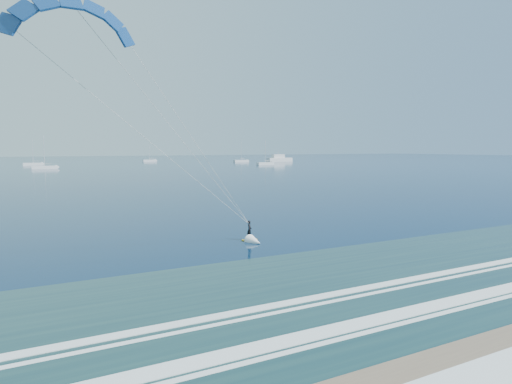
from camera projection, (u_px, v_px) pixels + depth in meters
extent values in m
cube|color=#1E423F|center=(384.00, 296.00, 25.30)|extent=(600.00, 22.00, 0.03)
cube|color=white|center=(494.00, 338.00, 19.61)|extent=(600.00, 0.90, 0.07)
cube|color=white|center=(420.00, 309.00, 23.11)|extent=(600.00, 1.10, 0.07)
cube|color=white|center=(366.00, 288.00, 26.61)|extent=(600.00, 0.70, 0.07)
cube|color=gold|center=(249.00, 240.00, 40.59)|extent=(1.36, 0.44, 0.08)
imported|color=black|center=(249.00, 230.00, 40.50)|extent=(0.67, 0.73, 1.68)
cone|color=white|center=(255.00, 242.00, 39.38)|extent=(1.31, 1.74, 1.10)
cube|color=white|center=(280.00, 160.00, 265.75)|extent=(15.33, 4.09, 2.25)
cube|color=white|center=(278.00, 156.00, 265.06)|extent=(7.15, 3.27, 2.04)
cylinder|color=silver|center=(278.00, 153.00, 264.87)|extent=(0.16, 0.16, 2.00)
cube|color=white|center=(33.00, 164.00, 209.51)|extent=(8.57, 2.40, 1.20)
cylinder|color=silver|center=(33.00, 152.00, 208.95)|extent=(0.18, 0.18, 10.38)
cylinder|color=silver|center=(36.00, 161.00, 209.94)|extent=(2.60, 0.12, 0.12)
cube|color=white|center=(45.00, 167.00, 174.63)|extent=(9.15, 2.40, 1.20)
cylinder|color=silver|center=(44.00, 151.00, 174.01)|extent=(0.18, 0.18, 11.44)
cylinder|color=silver|center=(48.00, 164.00, 175.06)|extent=(2.60, 0.12, 0.12)
cube|color=white|center=(150.00, 161.00, 264.16)|extent=(7.75, 2.40, 1.20)
cylinder|color=silver|center=(149.00, 151.00, 263.64)|extent=(0.18, 0.18, 9.47)
cylinder|color=silver|center=(152.00, 158.00, 264.60)|extent=(2.60, 0.12, 0.12)
cube|color=white|center=(241.00, 161.00, 258.13)|extent=(8.77, 2.40, 1.20)
cylinder|color=silver|center=(241.00, 150.00, 257.54)|extent=(0.18, 0.18, 10.76)
cylinder|color=silver|center=(243.00, 158.00, 258.56)|extent=(2.60, 0.12, 0.12)
cube|color=white|center=(265.00, 164.00, 217.13)|extent=(8.35, 2.40, 1.20)
cylinder|color=silver|center=(265.00, 152.00, 216.57)|extent=(0.18, 0.18, 10.17)
cylinder|color=silver|center=(267.00, 161.00, 217.56)|extent=(2.60, 0.12, 0.12)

